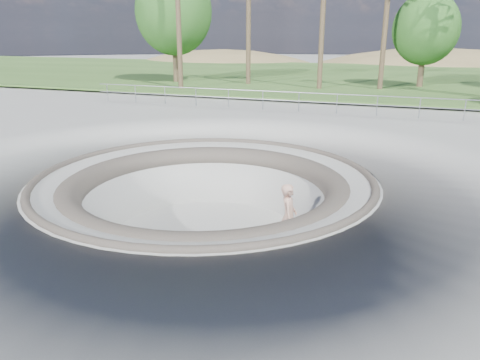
{
  "coord_description": "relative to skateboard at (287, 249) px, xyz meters",
  "views": [
    {
      "loc": [
        5.7,
        -12.31,
        4.18
      ],
      "look_at": [
        0.99,
        0.38,
        -0.1
      ],
      "focal_mm": 35.0,
      "sensor_mm": 36.0,
      "label": 1
    }
  ],
  "objects": [
    {
      "name": "ground",
      "position": [
        -2.7,
        0.25,
        1.83
      ],
      "size": [
        180.0,
        180.0,
        0.0
      ],
      "primitive_type": "plane",
      "color": "#9D9C98",
      "rests_on": "ground"
    },
    {
      "name": "skate_bowl",
      "position": [
        -2.7,
        0.25,
        0.0
      ],
      "size": [
        14.0,
        14.0,
        4.1
      ],
      "color": "#9D9C98",
      "rests_on": "ground"
    },
    {
      "name": "grass_strip",
      "position": [
        -2.7,
        34.25,
        2.05
      ],
      "size": [
        180.0,
        36.0,
        0.12
      ],
      "color": "#375923",
      "rests_on": "ground"
    },
    {
      "name": "distant_hills",
      "position": [
        1.08,
        57.42,
        -5.19
      ],
      "size": [
        103.2,
        45.0,
        28.6
      ],
      "color": "olive",
      "rests_on": "ground"
    },
    {
      "name": "safety_railing",
      "position": [
        -2.7,
        12.25,
        2.52
      ],
      "size": [
        25.0,
        0.06,
        1.03
      ],
      "color": "gray",
      "rests_on": "ground"
    },
    {
      "name": "skateboard",
      "position": [
        0.0,
        0.0,
        0.0
      ],
      "size": [
        0.83,
        0.31,
        0.08
      ],
      "color": "brown",
      "rests_on": "ground"
    },
    {
      "name": "skater",
      "position": [
        -0.0,
        0.0,
        1.0
      ],
      "size": [
        0.61,
        0.8,
        1.97
      ],
      "primitive_type": "imported",
      "rotation": [
        0.0,
        0.0,
        1.78
      ],
      "color": "tan",
      "rests_on": "skateboard"
    },
    {
      "name": "bushy_tree_left",
      "position": [
        -15.74,
        23.21,
        7.58
      ],
      "size": [
        6.23,
        5.67,
        8.99
      ],
      "color": "brown",
      "rests_on": "ground"
    },
    {
      "name": "bushy_tree_mid",
      "position": [
        3.27,
        26.22,
        6.24
      ],
      "size": [
        4.75,
        4.31,
        6.85
      ],
      "color": "brown",
      "rests_on": "ground"
    }
  ]
}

